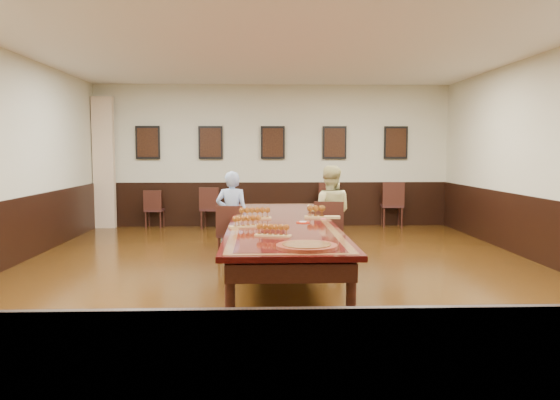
{
  "coord_description": "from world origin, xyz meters",
  "views": [
    {
      "loc": [
        -0.29,
        -7.42,
        1.72
      ],
      "look_at": [
        0.0,
        0.5,
        1.0
      ],
      "focal_mm": 35.0,
      "sensor_mm": 36.0,
      "label": 1
    }
  ],
  "objects_px": {
    "chair_man": "(231,233)",
    "spare_chair_d": "(392,204)",
    "spare_chair_b": "(211,208)",
    "spare_chair_c": "(326,204)",
    "conference_table": "(281,231)",
    "person_woman": "(329,213)",
    "carved_platter": "(307,246)",
    "spare_chair_a": "(155,209)",
    "person_man": "(232,215)",
    "chair_woman": "(329,231)"
  },
  "relations": [
    {
      "from": "spare_chair_a",
      "to": "conference_table",
      "type": "xyz_separation_m",
      "value": [
        2.65,
        -4.8,
        0.19
      ]
    },
    {
      "from": "spare_chair_c",
      "to": "spare_chair_a",
      "type": "bearing_deg",
      "value": -11.04
    },
    {
      "from": "person_man",
      "to": "person_woman",
      "type": "height_order",
      "value": "person_woman"
    },
    {
      "from": "chair_woman",
      "to": "spare_chair_a",
      "type": "height_order",
      "value": "chair_woman"
    },
    {
      "from": "spare_chair_d",
      "to": "conference_table",
      "type": "relative_size",
      "value": 0.21
    },
    {
      "from": "chair_man",
      "to": "spare_chair_a",
      "type": "height_order",
      "value": "chair_man"
    },
    {
      "from": "chair_man",
      "to": "spare_chair_b",
      "type": "relative_size",
      "value": 0.95
    },
    {
      "from": "spare_chair_c",
      "to": "person_woman",
      "type": "height_order",
      "value": "person_woman"
    },
    {
      "from": "chair_man",
      "to": "chair_woman",
      "type": "distance_m",
      "value": 1.53
    },
    {
      "from": "spare_chair_c",
      "to": "person_man",
      "type": "bearing_deg",
      "value": 51.01
    },
    {
      "from": "person_man",
      "to": "spare_chair_b",
      "type": "bearing_deg",
      "value": -73.47
    },
    {
      "from": "spare_chair_d",
      "to": "conference_table",
      "type": "xyz_separation_m",
      "value": [
        -2.69,
        -4.77,
        0.1
      ]
    },
    {
      "from": "person_woman",
      "to": "conference_table",
      "type": "height_order",
      "value": "person_woman"
    },
    {
      "from": "conference_table",
      "to": "person_woman",
      "type": "bearing_deg",
      "value": 52.91
    },
    {
      "from": "conference_table",
      "to": "person_man",
      "type": "bearing_deg",
      "value": 122.32
    },
    {
      "from": "spare_chair_d",
      "to": "carved_platter",
      "type": "distance_m",
      "value": 7.32
    },
    {
      "from": "chair_man",
      "to": "conference_table",
      "type": "height_order",
      "value": "chair_man"
    },
    {
      "from": "spare_chair_a",
      "to": "person_woman",
      "type": "xyz_separation_m",
      "value": [
        3.45,
        -3.74,
        0.32
      ]
    },
    {
      "from": "spare_chair_d",
      "to": "conference_table",
      "type": "distance_m",
      "value": 5.47
    },
    {
      "from": "spare_chair_b",
      "to": "spare_chair_c",
      "type": "relative_size",
      "value": 0.9
    },
    {
      "from": "spare_chair_a",
      "to": "person_woman",
      "type": "distance_m",
      "value": 5.1
    },
    {
      "from": "chair_woman",
      "to": "person_woman",
      "type": "bearing_deg",
      "value": -90.0
    },
    {
      "from": "chair_man",
      "to": "spare_chair_a",
      "type": "bearing_deg",
      "value": -56.86
    },
    {
      "from": "chair_woman",
      "to": "conference_table",
      "type": "xyz_separation_m",
      "value": [
        -0.78,
        -0.95,
        0.14
      ]
    },
    {
      "from": "chair_woman",
      "to": "carved_platter",
      "type": "xyz_separation_m",
      "value": [
        -0.61,
        -3.05,
        0.3
      ]
    },
    {
      "from": "conference_table",
      "to": "spare_chair_a",
      "type": "bearing_deg",
      "value": 118.95
    },
    {
      "from": "carved_platter",
      "to": "spare_chair_d",
      "type": "bearing_deg",
      "value": 69.81
    },
    {
      "from": "person_woman",
      "to": "carved_platter",
      "type": "relative_size",
      "value": 2.0
    },
    {
      "from": "person_man",
      "to": "carved_platter",
      "type": "distance_m",
      "value": 3.38
    },
    {
      "from": "conference_table",
      "to": "carved_platter",
      "type": "bearing_deg",
      "value": -85.39
    },
    {
      "from": "spare_chair_b",
      "to": "person_woman",
      "type": "relative_size",
      "value": 0.62
    },
    {
      "from": "carved_platter",
      "to": "spare_chair_c",
      "type": "bearing_deg",
      "value": 81.5
    },
    {
      "from": "spare_chair_b",
      "to": "chair_woman",
      "type": "bearing_deg",
      "value": 128.66
    },
    {
      "from": "spare_chair_a",
      "to": "conference_table",
      "type": "bearing_deg",
      "value": 121.33
    },
    {
      "from": "chair_woman",
      "to": "spare_chair_c",
      "type": "height_order",
      "value": "spare_chair_c"
    },
    {
      "from": "chair_woman",
      "to": "spare_chair_d",
      "type": "distance_m",
      "value": 4.27
    },
    {
      "from": "spare_chair_d",
      "to": "person_man",
      "type": "height_order",
      "value": "person_man"
    },
    {
      "from": "person_man",
      "to": "conference_table",
      "type": "height_order",
      "value": "person_man"
    },
    {
      "from": "chair_man",
      "to": "spare_chair_d",
      "type": "distance_m",
      "value": 5.05
    },
    {
      "from": "chair_man",
      "to": "conference_table",
      "type": "bearing_deg",
      "value": 130.89
    },
    {
      "from": "spare_chair_b",
      "to": "conference_table",
      "type": "bearing_deg",
      "value": 114.79
    },
    {
      "from": "spare_chair_b",
      "to": "person_woman",
      "type": "height_order",
      "value": "person_woman"
    },
    {
      "from": "spare_chair_b",
      "to": "carved_platter",
      "type": "distance_m",
      "value": 6.9
    },
    {
      "from": "spare_chair_c",
      "to": "carved_platter",
      "type": "xyz_separation_m",
      "value": [
        -1.03,
        -6.88,
        0.26
      ]
    },
    {
      "from": "chair_woman",
      "to": "person_woman",
      "type": "xyz_separation_m",
      "value": [
        0.02,
        0.1,
        0.27
      ]
    },
    {
      "from": "spare_chair_d",
      "to": "chair_man",
      "type": "bearing_deg",
      "value": 52.11
    },
    {
      "from": "spare_chair_b",
      "to": "spare_chair_d",
      "type": "relative_size",
      "value": 0.9
    },
    {
      "from": "carved_platter",
      "to": "chair_man",
      "type": "bearing_deg",
      "value": 106.1
    },
    {
      "from": "chair_woman",
      "to": "spare_chair_a",
      "type": "distance_m",
      "value": 5.15
    },
    {
      "from": "spare_chair_d",
      "to": "person_woman",
      "type": "relative_size",
      "value": 0.69
    }
  ]
}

